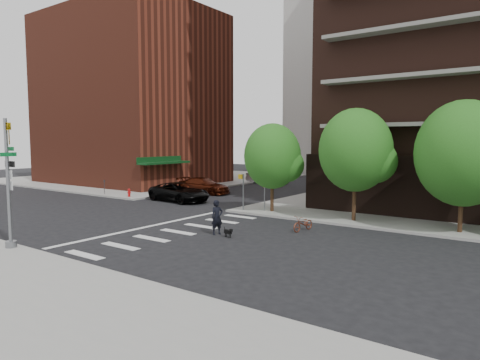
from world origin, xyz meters
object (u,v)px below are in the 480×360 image
at_px(parked_car_black, 179,192).
at_px(scooter, 303,223).
at_px(parked_car_silver, 267,177).
at_px(dog_walker, 217,217).
at_px(traffic_signal, 9,193).
at_px(parked_car_maroon, 204,186).
at_px(fire_hydrant, 129,192).

height_order(parked_car_black, scooter, parked_car_black).
relative_size(parked_car_silver, dog_walker, 2.76).
bearing_deg(parked_car_silver, scooter, -140.38).
bearing_deg(traffic_signal, parked_car_silver, 101.75).
xyz_separation_m(parked_car_maroon, parked_car_silver, (-0.27, 11.99, 0.08)).
bearing_deg(dog_walker, fire_hydrant, 88.47).
xyz_separation_m(fire_hydrant, scooter, (19.11, -3.45, -0.10)).
height_order(parked_car_silver, scooter, parked_car_silver).
distance_m(parked_car_maroon, scooter, 18.63).
xyz_separation_m(fire_hydrant, parked_car_silver, (3.02, 18.39, 0.31)).
distance_m(parked_car_black, scooter, 14.86).
bearing_deg(scooter, traffic_signal, -118.82).
bearing_deg(dog_walker, parked_car_maroon, 65.24).
xyz_separation_m(traffic_signal, scooter, (9.08, 11.84, -2.25)).
bearing_deg(scooter, parked_car_maroon, 156.71).
height_order(parked_car_black, parked_car_maroon, parked_car_black).
relative_size(fire_hydrant, scooter, 0.43).
distance_m(fire_hydrant, parked_car_silver, 18.64).
distance_m(parked_car_black, dog_walker, 13.45).
height_order(fire_hydrant, scooter, scooter).
bearing_deg(parked_car_maroon, scooter, -127.54).
height_order(traffic_signal, parked_car_black, traffic_signal).
height_order(parked_car_black, dog_walker, dog_walker).
relative_size(traffic_signal, scooter, 3.51).
bearing_deg(parked_car_black, parked_car_maroon, 24.07).
bearing_deg(parked_car_silver, parked_car_maroon, -175.43).
bearing_deg(parked_car_black, scooter, -102.28).
relative_size(parked_car_black, scooter, 3.36).
bearing_deg(parked_car_black, dog_walker, -121.52).
height_order(parked_car_maroon, scooter, parked_car_maroon).
bearing_deg(parked_car_maroon, dog_walker, -142.86).
relative_size(fire_hydrant, dog_walker, 0.39).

